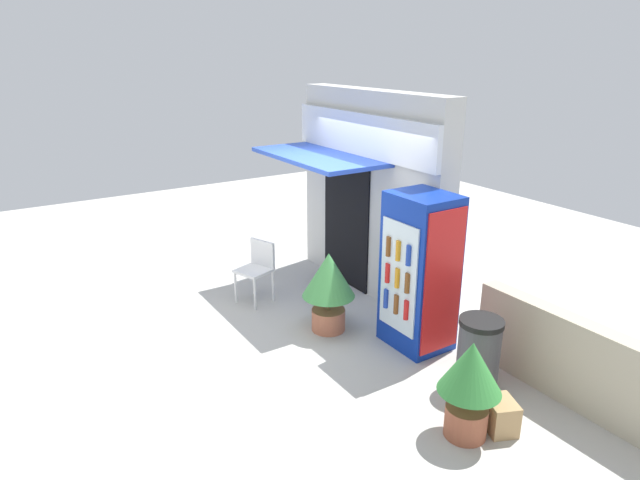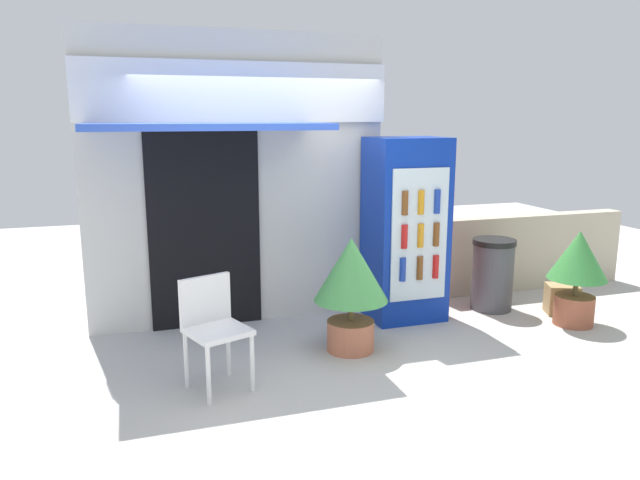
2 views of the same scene
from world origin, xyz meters
TOP-DOWN VIEW (x-y plane):
  - ground at (0.00, 0.00)m, footprint 16.00×16.00m
  - storefront_building at (-0.24, 1.45)m, footprint 3.07×1.37m
  - drink_cooler at (1.46, 0.94)m, footprint 0.78×0.70m
  - plastic_chair at (-0.73, -0.14)m, footprint 0.56×0.55m
  - potted_plant_near_shop at (0.57, 0.22)m, footprint 0.68×0.68m
  - potted_plant_curbside at (3.03, 0.16)m, footprint 0.59×0.59m
  - trash_bin at (2.51, 0.87)m, footprint 0.47×0.47m
  - stone_boundary_wall at (3.39, 1.48)m, footprint 2.68×0.22m
  - cardboard_box at (3.15, 0.49)m, footprint 0.40×0.37m

SIDE VIEW (x-z plane):
  - ground at x=0.00m, z-range 0.00..0.00m
  - cardboard_box at x=3.15m, z-range 0.00..0.32m
  - trash_bin at x=2.51m, z-range 0.00..0.80m
  - stone_boundary_wall at x=3.39m, z-range 0.00..0.93m
  - plastic_chair at x=-0.73m, z-range 0.09..0.97m
  - potted_plant_curbside at x=3.03m, z-range 0.12..1.11m
  - potted_plant_near_shop at x=0.57m, z-range 0.13..1.20m
  - drink_cooler at x=1.46m, z-range 0.00..1.92m
  - storefront_building at x=-0.24m, z-range 0.05..3.00m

